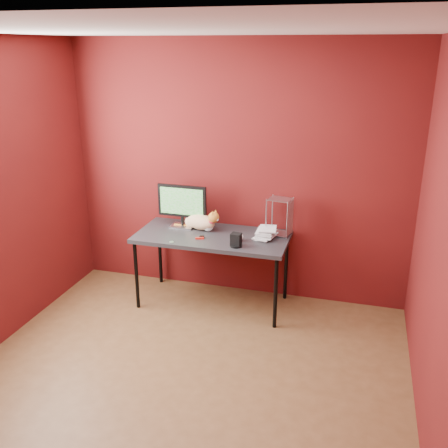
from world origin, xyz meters
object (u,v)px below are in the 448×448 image
(book_stack, at_px, (260,182))
(speaker, at_px, (236,240))
(cat, at_px, (200,222))
(monitor, at_px, (182,204))
(desk, at_px, (212,240))
(skull_mug, at_px, (239,237))

(book_stack, bearing_deg, speaker, -114.69)
(speaker, relative_size, book_stack, 0.12)
(cat, height_order, book_stack, book_stack)
(monitor, distance_m, speaker, 0.78)
(desk, xyz_separation_m, speaker, (0.30, -0.23, 0.11))
(monitor, xyz_separation_m, book_stack, (0.80, -0.05, 0.30))
(book_stack, bearing_deg, skull_mug, -131.89)
(monitor, height_order, speaker, monitor)
(skull_mug, xyz_separation_m, speaker, (0.01, -0.14, 0.02))
(desk, bearing_deg, monitor, 159.43)
(desk, relative_size, speaker, 11.64)
(desk, xyz_separation_m, book_stack, (0.44, 0.08, 0.60))
(monitor, bearing_deg, desk, -19.36)
(skull_mug, bearing_deg, cat, 171.88)
(desk, distance_m, skull_mug, 0.32)
(cat, height_order, speaker, cat)
(book_stack, bearing_deg, desk, -169.29)
(cat, bearing_deg, desk, -18.02)
(desk, bearing_deg, cat, 143.13)
(cat, relative_size, skull_mug, 5.43)
(monitor, height_order, skull_mug, monitor)
(monitor, bearing_deg, cat, -2.57)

